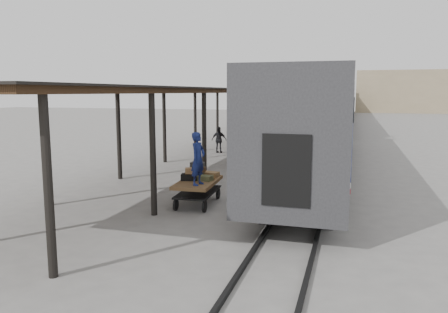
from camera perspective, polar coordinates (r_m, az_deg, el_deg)
ground at (r=15.78m, az=-1.47°, el=-6.09°), size 160.00×160.00×0.00m
train at (r=48.36m, az=14.80°, el=6.67°), size 3.45×76.01×4.01m
canopy at (r=39.37m, az=4.66°, el=8.49°), size 4.90×64.30×4.15m
rails at (r=48.70m, az=14.70°, el=3.58°), size 1.54×150.00×0.12m
building_far at (r=92.98m, az=22.46°, el=7.84°), size 18.00×10.00×8.00m
building_left at (r=97.64m, az=7.92°, el=7.80°), size 12.00×8.00×6.00m
baggage_cart at (r=15.46m, az=-3.43°, el=-3.93°), size 1.40×2.47×0.86m
suitcase_stack at (r=15.74m, az=-3.44°, el=-2.23°), size 1.26×1.15×0.58m
luggage_tug at (r=31.32m, az=5.38°, el=2.38°), size 1.24×1.78×1.46m
porter at (r=14.57m, az=-3.41°, el=-0.28°), size 0.55×0.72×1.78m
pedestrian at (r=28.48m, az=-0.64°, el=2.19°), size 1.00×0.42×1.71m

